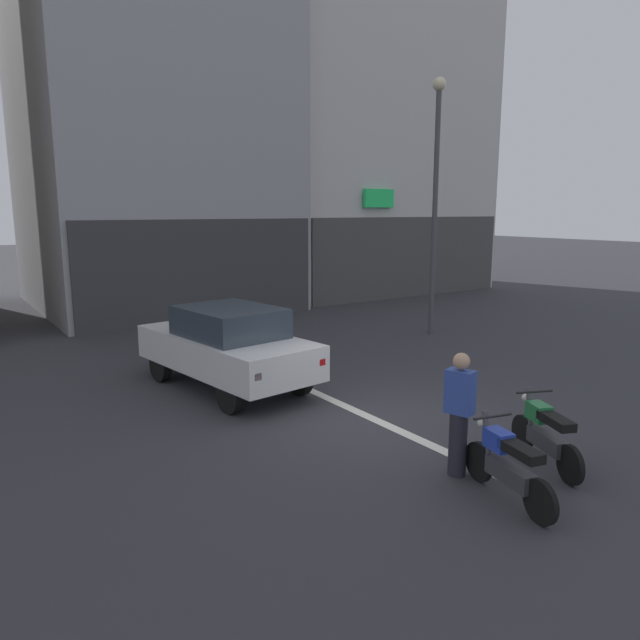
{
  "coord_description": "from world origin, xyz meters",
  "views": [
    {
      "loc": [
        -6.06,
        -7.17,
        3.48
      ],
      "look_at": [
        0.17,
        2.0,
        1.4
      ],
      "focal_mm": 33.03,
      "sensor_mm": 36.0,
      "label": 1
    }
  ],
  "objects_px": {
    "motorcycle_blue_row_leftmost": "(507,465)",
    "person_by_motorcycles": "(459,413)",
    "motorcycle_green_row_left_mid": "(545,434)",
    "car_white_crossing_near": "(227,345)",
    "street_lamp": "(436,183)"
  },
  "relations": [
    {
      "from": "motorcycle_blue_row_leftmost",
      "to": "person_by_motorcycles",
      "type": "bearing_deg",
      "value": 87.97
    },
    {
      "from": "motorcycle_green_row_left_mid",
      "to": "person_by_motorcycles",
      "type": "relative_size",
      "value": 0.94
    },
    {
      "from": "car_white_crossing_near",
      "to": "motorcycle_green_row_left_mid",
      "type": "xyz_separation_m",
      "value": [
        2.06,
        -5.71,
        -0.43
      ]
    },
    {
      "from": "street_lamp",
      "to": "motorcycle_blue_row_leftmost",
      "type": "distance_m",
      "value": 10.49
    },
    {
      "from": "street_lamp",
      "to": "person_by_motorcycles",
      "type": "height_order",
      "value": "street_lamp"
    },
    {
      "from": "street_lamp",
      "to": "person_by_motorcycles",
      "type": "xyz_separation_m",
      "value": [
        -6.18,
        -6.75,
        -3.35
      ]
    },
    {
      "from": "street_lamp",
      "to": "motorcycle_green_row_left_mid",
      "type": "height_order",
      "value": "street_lamp"
    },
    {
      "from": "car_white_crossing_near",
      "to": "motorcycle_green_row_left_mid",
      "type": "distance_m",
      "value": 6.08
    },
    {
      "from": "motorcycle_blue_row_leftmost",
      "to": "motorcycle_green_row_left_mid",
      "type": "relative_size",
      "value": 1.05
    },
    {
      "from": "motorcycle_blue_row_leftmost",
      "to": "motorcycle_green_row_left_mid",
      "type": "height_order",
      "value": "same"
    },
    {
      "from": "motorcycle_blue_row_leftmost",
      "to": "person_by_motorcycles",
      "type": "height_order",
      "value": "person_by_motorcycles"
    },
    {
      "from": "car_white_crossing_near",
      "to": "person_by_motorcycles",
      "type": "bearing_deg",
      "value": -80.9
    },
    {
      "from": "street_lamp",
      "to": "car_white_crossing_near",
      "type": "bearing_deg",
      "value": -167.92
    },
    {
      "from": "car_white_crossing_near",
      "to": "street_lamp",
      "type": "height_order",
      "value": "street_lamp"
    },
    {
      "from": "motorcycle_blue_row_leftmost",
      "to": "motorcycle_green_row_left_mid",
      "type": "bearing_deg",
      "value": 16.05
    }
  ]
}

